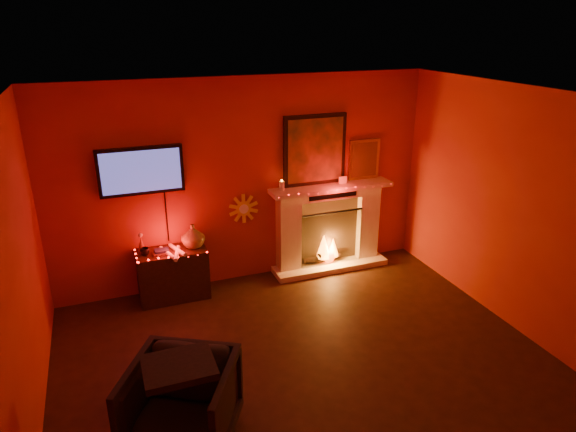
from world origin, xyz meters
The scene contains 6 objects.
room centered at (0.00, 0.00, 1.35)m, with size 5.00×5.00×5.00m.
fireplace centered at (1.14, 2.39, 0.72)m, with size 1.72×0.40×2.18m.
tv centered at (-1.30, 2.45, 1.65)m, with size 1.00×0.07×1.24m.
sunburst_clock centered at (-0.05, 2.48, 1.00)m, with size 0.40×0.03×0.40m.
console_table centered at (-1.04, 2.26, 0.38)m, with size 0.86×0.56×0.96m.
armchair centered at (-1.37, -0.21, 0.39)m, with size 0.82×0.85×0.77m, color black.
Camera 1 is at (-1.73, -3.65, 3.33)m, focal length 32.00 mm.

